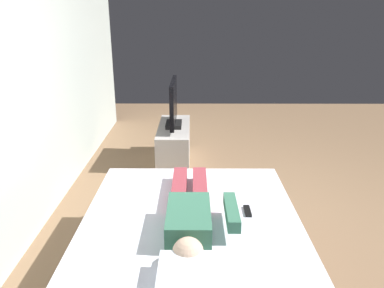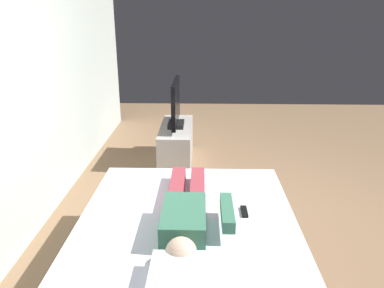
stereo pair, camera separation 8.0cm
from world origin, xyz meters
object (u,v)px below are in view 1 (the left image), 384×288
at_px(tv_stand, 174,144).
at_px(tv, 173,105).
at_px(bed, 191,260).
at_px(person, 191,213).
at_px(remote, 247,211).

distance_m(tv_stand, tv, 0.53).
relative_size(bed, person, 1.60).
relative_size(bed, remote, 13.41).
bearing_deg(tv, person, -174.31).
bearing_deg(tv, remote, -164.07).
bearing_deg(person, tv_stand, 5.69).
height_order(tv_stand, tv, tv).
bearing_deg(bed, remote, -66.01).
bearing_deg(person, tv, 5.69).
distance_m(remote, tv_stand, 2.37).
relative_size(tv_stand, tv, 1.25).
distance_m(remote, tv, 2.36).
xyz_separation_m(remote, tv, (2.26, 0.65, 0.24)).
height_order(person, remote, person).
bearing_deg(remote, bed, 113.99).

